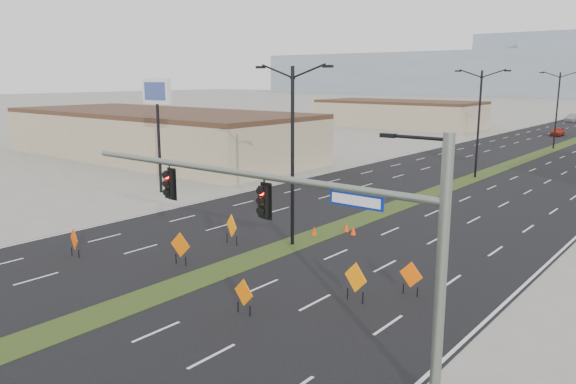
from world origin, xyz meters
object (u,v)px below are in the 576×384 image
Objects in this scene: construction_sign_4 at (356,279)px; construction_sign_5 at (411,276)px; construction_sign_0 at (74,240)px; cone_1 at (353,231)px; cone_3 at (367,202)px; car_left at (558,131)px; cone_2 at (347,227)px; streetlight_0 at (292,151)px; construction_sign_2 at (232,227)px; cone_0 at (314,231)px; streetlight_2 at (557,108)px; streetlight_1 at (479,121)px; construction_sign_1 at (180,246)px; car_far at (572,118)px; construction_sign_3 at (244,294)px; signal_mast at (307,222)px; pole_sign_west at (157,100)px.

construction_sign_5 is (1.51, 2.11, -0.13)m from construction_sign_4.
cone_1 is at bearing 69.23° from construction_sign_0.
construction_sign_4 is 2.59× the size of cone_3.
construction_sign_0 is 2.82× the size of cone_1.
car_left is 70.25m from cone_2.
cone_1 is (1.63, 3.90, -5.14)m from streetlight_0.
construction_sign_2 is 5.17m from cone_0.
streetlight_1 is at bearing -90.00° from streetlight_2.
construction_sign_1 is 9.59m from construction_sign_4.
streetlight_1 reaches higher than construction_sign_0.
cone_1 is at bearing -25.99° from cone_2.
car_far is at bearing 94.95° from cone_0.
construction_sign_3 is at bearing -83.10° from streetlight_1.
construction_sign_1 is 2.55× the size of cone_3.
streetlight_1 reaches higher than construction_sign_5.
construction_sign_0 is 0.90× the size of construction_sign_4.
signal_mast is 3.94× the size of car_left.
signal_mast is at bearing 11.37° from construction_sign_0.
car_far is at bearing 95.98° from cone_1.
car_left is (-3.97, 18.33, -4.71)m from streetlight_2.
signal_mast is 28.34× the size of cone_0.
cone_1 is (3.85, 10.24, -0.74)m from construction_sign_1.
signal_mast is at bearing -24.61° from construction_sign_1.
pole_sign_west is (-26.55, 7.52, 6.67)m from construction_sign_5.
construction_sign_1 is 1.11× the size of construction_sign_5.
construction_sign_0 is at bearing -159.66° from construction_sign_1.
signal_mast is 10.30× the size of construction_sign_0.
cone_3 is at bearing 116.05° from signal_mast.
cone_0 is 0.06× the size of pole_sign_west.
construction_sign_5 is at bearing 18.87° from construction_sign_2.
construction_sign_2 is at bearing -86.38° from car_far.
pole_sign_west is at bearing 178.25° from cone_2.
streetlight_1 reaches higher than signal_mast.
signal_mast is 85.36m from car_left.
cone_1 is (1.63, -24.10, -5.14)m from streetlight_1.
cone_0 is 1.00× the size of cone_2.
construction_sign_5 is 17.37m from cone_3.
construction_sign_4 reaches higher than construction_sign_1.
construction_sign_4 is at bearing -119.09° from construction_sign_5.
cone_3 reaches higher than cone_0.
streetlight_1 is at bearing 116.34° from construction_sign_4.
construction_sign_1 is at bearing -86.24° from car_far.
signal_mast reaches higher than construction_sign_5.
pole_sign_west reaches higher than construction_sign_1.
streetlight_2 is at bearing 68.29° from pole_sign_west.
cone_2 is at bearing -4.29° from pole_sign_west.
car_left is at bearing 92.00° from cone_3.
construction_sign_0 reaches higher than construction_sign_3.
construction_sign_4 is 27.62m from pole_sign_west.
cone_1 is at bearing -5.24° from pole_sign_west.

